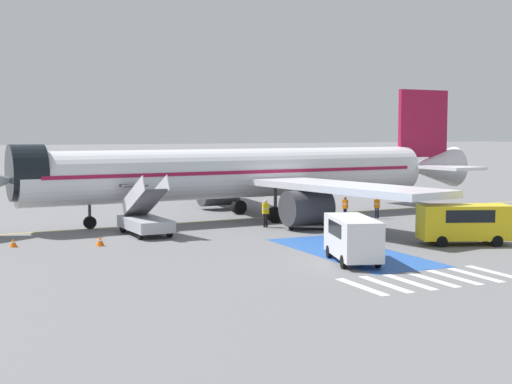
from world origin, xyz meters
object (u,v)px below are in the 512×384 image
Objects in this scene: service_van_1 at (464,221)px; traffic_cone_2 at (100,241)px; fuel_tanker at (223,177)px; baggage_cart at (308,225)px; airliner at (246,174)px; ground_crew_2 at (302,208)px; ground_crew_3 at (377,206)px; traffic_cone_0 at (13,243)px; ground_crew_1 at (345,206)px; service_van_0 at (353,236)px; boarding_stairs_forward at (145,219)px; ground_crew_0 at (266,211)px; traffic_cone_1 at (465,215)px.

service_van_1 is 20.74m from traffic_cone_2.
baggage_cart is (-5.03, -27.63, -1.45)m from fuel_tanker.
airliner reaches higher than fuel_tanker.
airliner is 4.95m from ground_crew_2.
baggage_cart is 8.00m from ground_crew_3.
airliner is 7.45× the size of service_van_1.
traffic_cone_0 is at bearing -129.23° from fuel_tanker.
airliner reaches higher than ground_crew_2.
traffic_cone_0 is (-23.45, -2.94, -0.71)m from ground_crew_1.
ground_crew_1 is at bearing 13.49° from traffic_cone_2.
airliner is 4.38× the size of fuel_tanker.
airliner is 24.90× the size of ground_crew_2.
service_van_0 is 0.91× the size of service_van_1.
airliner is at bearing 99.77° from service_van_0.
boarding_stairs_forward is 2.84× the size of ground_crew_0.
fuel_tanker is 5.52× the size of ground_crew_1.
ground_crew_2 is at bearing 25.49° from ground_crew_0.
fuel_tanker is 34.60m from traffic_cone_2.
service_van_1 reaches higher than baggage_cart.
service_van_0 is 8.35× the size of traffic_cone_1.
service_van_1 is 1.82× the size of baggage_cart.
ground_crew_3 is at bearing 10.95° from traffic_cone_2.
ground_crew_2 is 5.86m from ground_crew_3.
service_van_1 reaches higher than traffic_cone_0.
ground_crew_1 is at bearing -121.37° from airliner.
boarding_stairs_forward is at bearing 115.11° from airliner.
service_van_0 is 1.67× the size of baggage_cart.
baggage_cart is at bearing -1.25° from traffic_cone_0.
service_van_0 is at bearing 159.12° from ground_crew_2.
traffic_cone_1 is (14.65, -6.85, -3.02)m from airliner.
service_van_0 reaches higher than traffic_cone_2.
ground_crew_1 reaches higher than ground_crew_3.
service_van_0 is at bearing 16.92° from baggage_cart.
baggage_cart is at bearing -170.42° from airliner.
boarding_stairs_forward reaches higher than ground_crew_1.
boarding_stairs_forward reaches higher than traffic_cone_0.
traffic_cone_1 is at bearing -0.86° from traffic_cone_0.
airliner is 18.40m from traffic_cone_0.
boarding_stairs_forward is 1.78× the size of baggage_cart.
service_van_0 reaches higher than ground_crew_3.
baggage_cart is (3.83, 11.50, -1.07)m from service_van_0.
ground_crew_2 is (-3.37, 13.18, -0.42)m from service_van_1.
ground_crew_2 is (5.45, 15.33, -0.39)m from service_van_0.
service_van_0 is at bearing -66.77° from boarding_stairs_forward.
traffic_cone_1 is (8.10, 9.28, -1.06)m from service_van_1.
service_van_1 is 9.14× the size of traffic_cone_1.
traffic_cone_0 is at bearing -174.75° from ground_crew_0.
airliner reaches higher than traffic_cone_2.
service_van_0 is 14.55m from traffic_cone_2.
fuel_tanker is 28.89m from traffic_cone_1.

